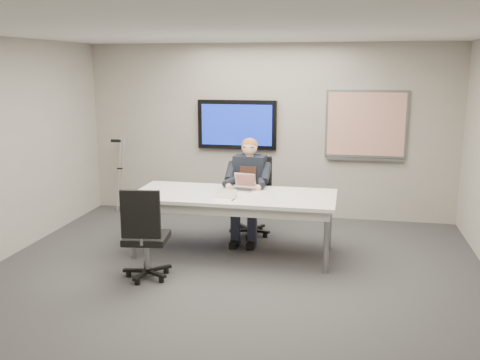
% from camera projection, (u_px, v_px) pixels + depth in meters
% --- Properties ---
extents(floor, '(6.00, 6.00, 0.02)m').
position_uv_depth(floor, '(228.00, 284.00, 6.09)').
color(floor, '#333336').
rests_on(floor, ground).
extents(ceiling, '(6.00, 6.00, 0.02)m').
position_uv_depth(ceiling, '(227.00, 30.00, 5.51)').
color(ceiling, silver).
rests_on(ceiling, wall_back).
extents(wall_back, '(6.00, 0.02, 2.80)m').
position_uv_depth(wall_back, '(268.00, 131.00, 8.68)').
color(wall_back, '#AAA49A').
rests_on(wall_back, ground).
extents(wall_front, '(6.00, 0.02, 2.80)m').
position_uv_depth(wall_front, '(107.00, 260.00, 2.92)').
color(wall_front, '#AAA49A').
rests_on(wall_front, ground).
extents(conference_table, '(2.63, 1.10, 0.81)m').
position_uv_depth(conference_table, '(234.00, 201.00, 6.96)').
color(conference_table, silver).
rests_on(conference_table, ground).
extents(tv_display, '(1.30, 0.09, 0.80)m').
position_uv_depth(tv_display, '(237.00, 125.00, 8.70)').
color(tv_display, black).
rests_on(tv_display, wall_back).
extents(whiteboard, '(1.25, 0.08, 1.10)m').
position_uv_depth(whiteboard, '(366.00, 125.00, 8.32)').
color(whiteboard, gray).
rests_on(whiteboard, wall_back).
extents(office_chair_far, '(0.66, 0.66, 1.15)m').
position_uv_depth(office_chair_far, '(251.00, 211.00, 7.83)').
color(office_chair_far, black).
rests_on(office_chair_far, ground).
extents(office_chair_near, '(0.59, 0.59, 1.11)m').
position_uv_depth(office_chair_near, '(146.00, 251.00, 6.18)').
color(office_chair_near, black).
rests_on(office_chair_near, ground).
extents(seated_person, '(0.46, 0.79, 1.45)m').
position_uv_depth(seated_person, '(247.00, 200.00, 7.53)').
color(seated_person, '#202436').
rests_on(seated_person, office_chair_far).
extents(crutch, '(0.36, 0.64, 1.32)m').
position_uv_depth(crutch, '(121.00, 174.00, 9.11)').
color(crutch, '#ABAEB3').
rests_on(crutch, ground).
extents(laptop, '(0.33, 0.33, 0.21)m').
position_uv_depth(laptop, '(244.00, 186.00, 7.17)').
color(laptop, silver).
rests_on(laptop, conference_table).
extents(name_tent, '(0.28, 0.09, 0.11)m').
position_uv_depth(name_tent, '(226.00, 193.00, 6.75)').
color(name_tent, white).
rests_on(name_tent, conference_table).
extents(pen, '(0.03, 0.13, 0.01)m').
position_uv_depth(pen, '(234.00, 200.00, 6.62)').
color(pen, black).
rests_on(pen, conference_table).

